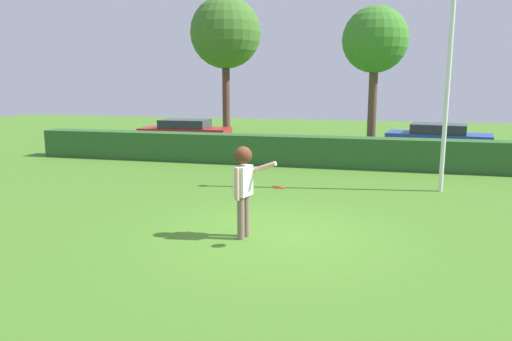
{
  "coord_description": "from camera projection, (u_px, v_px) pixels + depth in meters",
  "views": [
    {
      "loc": [
        1.87,
        -8.96,
        2.97
      ],
      "look_at": [
        -0.52,
        0.66,
        1.15
      ],
      "focal_mm": 33.67,
      "sensor_mm": 36.0,
      "label": 1
    }
  ],
  "objects": [
    {
      "name": "maple_tree",
      "position": [
        375.0,
        41.0,
        21.07
      ],
      "size": [
        2.89,
        2.89,
        6.27
      ],
      "color": "brown",
      "rests_on": "ground"
    },
    {
      "name": "parked_car_blue",
      "position": [
        438.0,
        137.0,
        20.39
      ],
      "size": [
        4.44,
        2.43,
        1.25
      ],
      "color": "#263FA5",
      "rests_on": "ground"
    },
    {
      "name": "frisbee",
      "position": [
        278.0,
        188.0,
        8.55
      ],
      "size": [
        0.24,
        0.23,
        0.1
      ],
      "color": "red"
    },
    {
      "name": "oak_tree",
      "position": [
        225.0,
        34.0,
        25.93
      ],
      "size": [
        3.83,
        3.83,
        7.54
      ],
      "color": "brown",
      "rests_on": "ground"
    },
    {
      "name": "hedge_row",
      "position": [
        320.0,
        151.0,
        17.2
      ],
      "size": [
        22.19,
        0.9,
        1.07
      ],
      "primitive_type": "cube",
      "color": "#2C5A29",
      "rests_on": "ground"
    },
    {
      "name": "lamppost",
      "position": [
        450.0,
        50.0,
        12.63
      ],
      "size": [
        0.24,
        0.24,
        7.0
      ],
      "color": "silver",
      "rests_on": "ground"
    },
    {
      "name": "person",
      "position": [
        244.0,
        180.0,
        9.12
      ],
      "size": [
        0.81,
        0.55,
        1.79
      ],
      "color": "#7B5F56",
      "rests_on": "ground"
    },
    {
      "name": "parked_car_red",
      "position": [
        185.0,
        131.0,
        22.82
      ],
      "size": [
        4.28,
        1.98,
        1.25
      ],
      "color": "#B21E1E",
      "rests_on": "ground"
    },
    {
      "name": "ground_plane",
      "position": [
        273.0,
        234.0,
        9.53
      ],
      "size": [
        60.0,
        60.0,
        0.0
      ],
      "primitive_type": "plane",
      "color": "#467825"
    }
  ]
}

